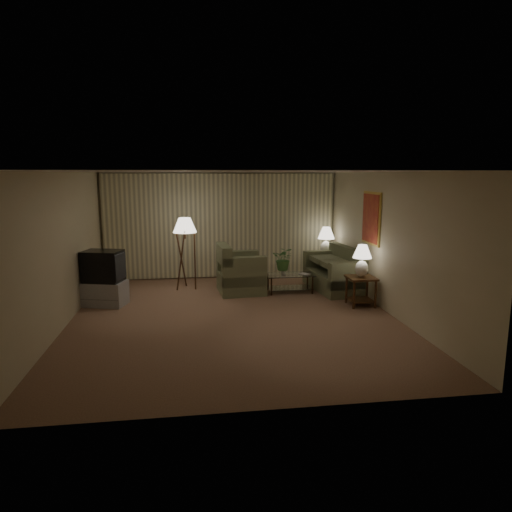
# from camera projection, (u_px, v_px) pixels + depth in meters

# --- Properties ---
(ground) EXTENTS (7.00, 7.00, 0.00)m
(ground) POSITION_uv_depth(u_px,v_px,m) (234.00, 317.00, 8.62)
(ground) COLOR #9A6F55
(ground) RESTS_ON ground
(room_shell) EXTENTS (6.04, 7.02, 2.72)m
(room_shell) POSITION_uv_depth(u_px,v_px,m) (228.00, 217.00, 9.78)
(room_shell) COLOR beige
(room_shell) RESTS_ON ground
(sofa) EXTENTS (1.95, 1.25, 0.78)m
(sofa) POSITION_uv_depth(u_px,v_px,m) (334.00, 273.00, 10.60)
(sofa) COLOR #747D58
(sofa) RESTS_ON ground
(armchair) EXTENTS (1.19, 1.14, 0.87)m
(armchair) POSITION_uv_depth(u_px,v_px,m) (241.00, 273.00, 10.36)
(armchair) COLOR #747D58
(armchair) RESTS_ON ground
(side_table_near) EXTENTS (0.55, 0.55, 0.60)m
(side_table_near) POSITION_uv_depth(u_px,v_px,m) (361.00, 286.00, 9.30)
(side_table_near) COLOR #3C2510
(side_table_near) RESTS_ON ground
(side_table_far) EXTENTS (0.50, 0.42, 0.60)m
(side_table_far) POSITION_uv_depth(u_px,v_px,m) (325.00, 263.00, 11.74)
(side_table_far) COLOR #3C2510
(side_table_far) RESTS_ON ground
(table_lamp_near) EXTENTS (0.38, 0.38, 0.66)m
(table_lamp_near) POSITION_uv_depth(u_px,v_px,m) (362.00, 258.00, 9.20)
(table_lamp_near) COLOR white
(table_lamp_near) RESTS_ON side_table_near
(table_lamp_far) EXTENTS (0.42, 0.42, 0.73)m
(table_lamp_far) POSITION_uv_depth(u_px,v_px,m) (326.00, 239.00, 11.63)
(table_lamp_far) COLOR white
(table_lamp_far) RESTS_ON side_table_far
(coffee_table) EXTENTS (1.08, 0.59, 0.41)m
(coffee_table) POSITION_uv_depth(u_px,v_px,m) (290.00, 280.00, 10.37)
(coffee_table) COLOR silver
(coffee_table) RESTS_ON ground
(tv_cabinet) EXTENTS (1.13, 0.98, 0.50)m
(tv_cabinet) POSITION_uv_depth(u_px,v_px,m) (105.00, 293.00, 9.35)
(tv_cabinet) COLOR #A4A4A6
(tv_cabinet) RESTS_ON ground
(crt_tv) EXTENTS (1.02, 0.92, 0.64)m
(crt_tv) POSITION_uv_depth(u_px,v_px,m) (103.00, 266.00, 9.25)
(crt_tv) COLOR black
(crt_tv) RESTS_ON tv_cabinet
(floor_lamp) EXTENTS (0.54, 0.54, 1.67)m
(floor_lamp) POSITION_uv_depth(u_px,v_px,m) (185.00, 252.00, 10.59)
(floor_lamp) COLOR #3C2510
(floor_lamp) RESTS_ON ground
(ottoman) EXTENTS (0.73, 0.73, 0.41)m
(ottoman) POSITION_uv_depth(u_px,v_px,m) (235.00, 278.00, 10.90)
(ottoman) COLOR #AB673A
(ottoman) RESTS_ON ground
(vase) EXTENTS (0.15, 0.15, 0.14)m
(vase) POSITION_uv_depth(u_px,v_px,m) (284.00, 272.00, 10.32)
(vase) COLOR white
(vase) RESTS_ON coffee_table
(flowers) EXTENTS (0.60, 0.56, 0.53)m
(flowers) POSITION_uv_depth(u_px,v_px,m) (284.00, 257.00, 10.26)
(flowers) COLOR #3F7534
(flowers) RESTS_ON vase
(book) EXTENTS (0.29, 0.30, 0.02)m
(book) POSITION_uv_depth(u_px,v_px,m) (302.00, 275.00, 10.28)
(book) COLOR olive
(book) RESTS_ON coffee_table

